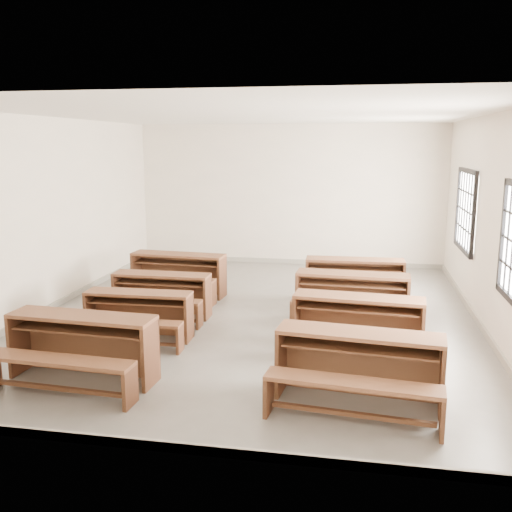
% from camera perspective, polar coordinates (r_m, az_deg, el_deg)
% --- Properties ---
extents(room, '(8.50, 8.50, 3.20)m').
position_cam_1_polar(room, '(8.93, 0.57, 7.19)').
color(room, slate).
rests_on(room, ground).
extents(desk_set_0, '(1.82, 1.02, 0.80)m').
position_cam_1_polar(desk_set_0, '(7.07, -17.16, -8.35)').
color(desk_set_0, brown).
rests_on(desk_set_0, ground).
extents(desk_set_1, '(1.55, 0.83, 0.69)m').
position_cam_1_polar(desk_set_1, '(8.35, -11.75, -5.51)').
color(desk_set_1, brown).
rests_on(desk_set_1, ground).
extents(desk_set_2, '(1.58, 0.82, 0.71)m').
position_cam_1_polar(desk_set_2, '(9.33, -9.50, -3.57)').
color(desk_set_2, brown).
rests_on(desk_set_2, ground).
extents(desk_set_3, '(1.80, 1.03, 0.78)m').
position_cam_1_polar(desk_set_3, '(10.56, -7.87, -1.55)').
color(desk_set_3, brown).
rests_on(desk_set_3, ground).
extents(desk_set_4, '(1.85, 1.10, 0.80)m').
position_cam_1_polar(desk_set_4, '(6.29, 10.19, -10.50)').
color(desk_set_4, brown).
rests_on(desk_set_4, ground).
extents(desk_set_5, '(1.79, 1.03, 0.77)m').
position_cam_1_polar(desk_set_5, '(7.74, 10.12, -6.40)').
color(desk_set_5, brown).
rests_on(desk_set_5, ground).
extents(desk_set_6, '(1.79, 0.99, 0.79)m').
position_cam_1_polar(desk_set_6, '(9.01, 9.57, -3.81)').
color(desk_set_6, brown).
rests_on(desk_set_6, ground).
extents(desk_set_7, '(1.74, 0.94, 0.77)m').
position_cam_1_polar(desk_set_7, '(10.18, 9.82, -2.12)').
color(desk_set_7, brown).
rests_on(desk_set_7, ground).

